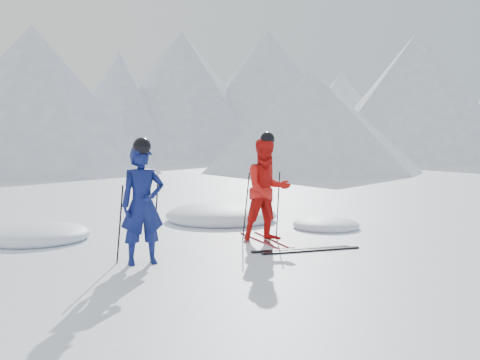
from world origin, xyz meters
name	(u,v)px	position (x,y,z in m)	size (l,w,h in m)	color
ground	(322,241)	(0.00, 0.00, 0.00)	(160.00, 160.00, 0.00)	white
mountain_range	(153,87)	(5.71, 35.31, 6.72)	(106.15, 62.94, 15.53)	#B2BCD1
skier_blue	(143,205)	(-3.35, -0.48, 0.86)	(0.62, 0.41, 1.71)	#0E1654
skier_red	(267,190)	(-0.91, 0.40, 0.92)	(0.89, 0.70, 1.84)	red
pole_blue_left	(120,224)	(-3.65, -0.33, 0.57)	(0.02, 0.02, 1.14)	black
pole_blue_right	(156,221)	(-3.10, -0.23, 0.57)	(0.02, 0.02, 1.14)	black
pole_red_left	(246,206)	(-1.21, 0.65, 0.61)	(0.02, 0.02, 1.23)	black
pole_red_right	(278,205)	(-0.61, 0.55, 0.61)	(0.02, 0.02, 1.23)	black
ski_worn_left	(261,240)	(-1.03, 0.40, 0.01)	(0.09, 1.70, 0.03)	black
ski_worn_right	(273,239)	(-0.79, 0.40, 0.01)	(0.09, 1.70, 0.03)	black
ski_loose_a	(301,249)	(-0.77, -0.58, 0.01)	(0.09, 1.70, 0.03)	black
ski_loose_b	(311,250)	(-0.67, -0.73, 0.01)	(0.09, 1.70, 0.03)	black
snow_lumps	(191,226)	(-1.63, 2.57, 0.00)	(7.17, 3.80, 0.56)	white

